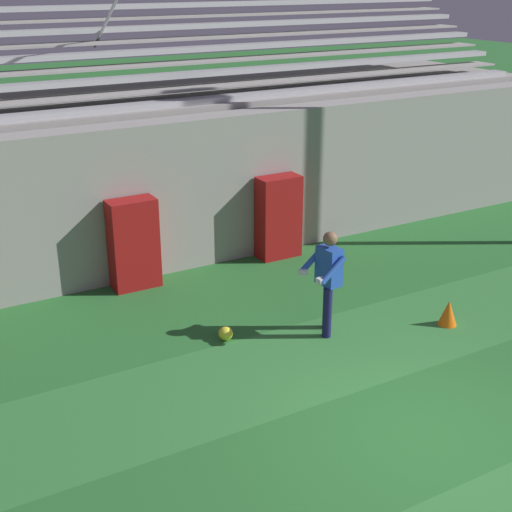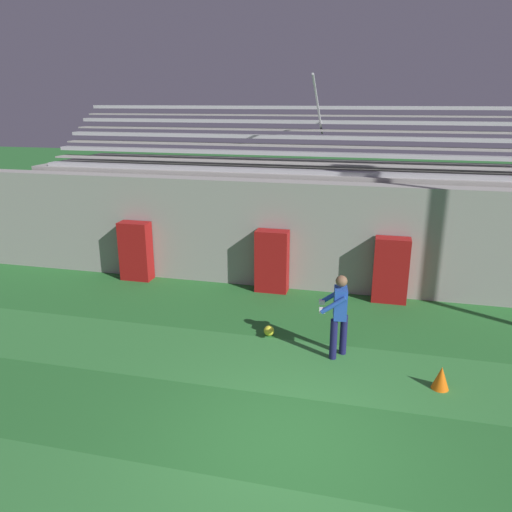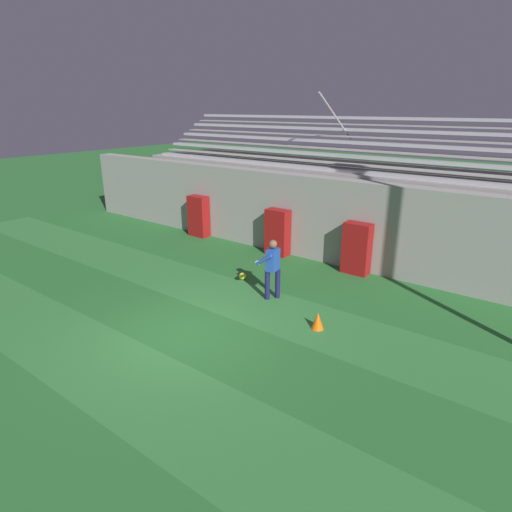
{
  "view_description": "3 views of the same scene",
  "coord_description": "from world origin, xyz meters",
  "views": [
    {
      "loc": [
        -5.35,
        -5.24,
        5.28
      ],
      "look_at": [
        -0.2,
        3.86,
        1.06
      ],
      "focal_mm": 50.0,
      "sensor_mm": 36.0,
      "label": 1
    },
    {
      "loc": [
        0.99,
        -6.01,
        4.8
      ],
      "look_at": [
        -1.29,
        3.41,
        1.74
      ],
      "focal_mm": 35.0,
      "sensor_mm": 36.0,
      "label": 2
    },
    {
      "loc": [
        6.56,
        -5.94,
        4.98
      ],
      "look_at": [
        -0.09,
        2.86,
        1.1
      ],
      "focal_mm": 30.0,
      "sensor_mm": 36.0,
      "label": 3
    }
  ],
  "objects": [
    {
      "name": "soccer_ball",
      "position": [
        -1.0,
        3.39,
        0.11
      ],
      "size": [
        0.22,
        0.22,
        0.22
      ],
      "primitive_type": "sphere",
      "color": "yellow",
      "rests_on": "ground"
    },
    {
      "name": "padding_pillar_gate_left",
      "position": [
        -1.48,
        5.95,
        0.81
      ],
      "size": [
        0.84,
        0.44,
        1.62
      ],
      "primitive_type": "cube",
      "color": "maroon",
      "rests_on": "ground"
    },
    {
      "name": "turf_stripe_far",
      "position": [
        0.0,
        2.25,
        0.0
      ],
      "size": [
        28.0,
        2.06,
        0.01
      ],
      "primitive_type": "cube",
      "color": "#337A38",
      "rests_on": "ground"
    },
    {
      "name": "bleacher_stand",
      "position": [
        -0.0,
        8.84,
        1.5
      ],
      "size": [
        18.0,
        4.05,
        5.43
      ],
      "color": "#999691",
      "rests_on": "ground"
    },
    {
      "name": "ground_plane",
      "position": [
        0.0,
        0.0,
        0.0
      ],
      "size": [
        80.0,
        80.0,
        0.0
      ],
      "primitive_type": "plane",
      "color": "#286B2D"
    },
    {
      "name": "traffic_cone",
      "position": [
        2.31,
        2.09,
        0.21
      ],
      "size": [
        0.3,
        0.3,
        0.42
      ],
      "primitive_type": "cone",
      "color": "orange",
      "rests_on": "ground"
    },
    {
      "name": "back_wall",
      "position": [
        0.0,
        6.5,
        1.4
      ],
      "size": [
        24.0,
        0.6,
        2.8
      ],
      "primitive_type": "cube",
      "color": "#999691",
      "rests_on": "ground"
    },
    {
      "name": "padding_pillar_gate_right",
      "position": [
        1.48,
        5.95,
        0.81
      ],
      "size": [
        0.84,
        0.44,
        1.62
      ],
      "primitive_type": "cube",
      "color": "maroon",
      "rests_on": "ground"
    },
    {
      "name": "goalkeeper",
      "position": [
        0.47,
        2.83,
        0.95
      ],
      "size": [
        0.59,
        0.62,
        1.67
      ],
      "color": "#19194C",
      "rests_on": "ground"
    }
  ]
}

